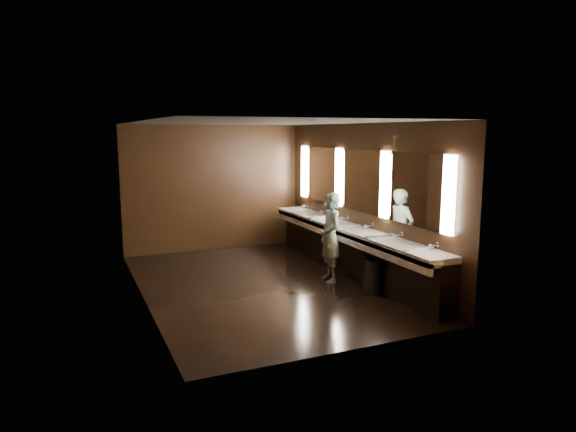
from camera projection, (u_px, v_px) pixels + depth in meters
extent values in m
plane|color=black|center=(261.00, 284.00, 8.99)|extent=(6.00, 6.00, 0.00)
cube|color=#2D2D2B|center=(260.00, 122.00, 8.53)|extent=(4.00, 6.00, 0.02)
cube|color=black|center=(214.00, 188.00, 11.47)|extent=(4.00, 0.02, 2.80)
cube|color=black|center=(350.00, 239.00, 6.05)|extent=(4.00, 0.02, 2.80)
cube|color=black|center=(140.00, 213.00, 7.97)|extent=(0.02, 6.00, 2.80)
cube|color=black|center=(361.00, 199.00, 9.55)|extent=(0.02, 6.00, 2.80)
cube|color=black|center=(352.00, 252.00, 9.64)|extent=(0.36, 5.40, 0.81)
cube|color=white|center=(348.00, 229.00, 9.53)|extent=(0.55, 5.40, 0.12)
cube|color=white|center=(336.00, 235.00, 9.45)|extent=(0.06, 5.40, 0.18)
cylinder|color=silver|center=(434.00, 245.00, 7.59)|extent=(0.18, 0.04, 0.04)
cylinder|color=silver|center=(398.00, 234.00, 8.39)|extent=(0.18, 0.04, 0.04)
cylinder|color=silver|center=(369.00, 225.00, 9.18)|extent=(0.18, 0.04, 0.04)
cylinder|color=silver|center=(345.00, 218.00, 9.98)|extent=(0.18, 0.04, 0.04)
cylinder|color=silver|center=(324.00, 211.00, 10.77)|extent=(0.18, 0.04, 0.04)
cylinder|color=silver|center=(306.00, 206.00, 11.57)|extent=(0.18, 0.04, 0.04)
cube|color=white|center=(449.00, 195.00, 7.31)|extent=(0.06, 0.22, 1.15)
cube|color=white|center=(415.00, 189.00, 8.04)|extent=(0.03, 1.32, 1.15)
cube|color=white|center=(385.00, 185.00, 8.76)|extent=(0.06, 0.23, 1.15)
cube|color=white|center=(361.00, 181.00, 9.49)|extent=(0.03, 1.32, 1.15)
cube|color=white|center=(339.00, 177.00, 10.20)|extent=(0.06, 0.23, 1.15)
cube|color=white|center=(321.00, 174.00, 10.93)|extent=(0.03, 1.32, 1.15)
cube|color=white|center=(305.00, 172.00, 11.65)|extent=(0.06, 0.22, 1.15)
imported|color=#8EC6D4|center=(330.00, 237.00, 9.08)|extent=(0.46, 0.63, 1.59)
cylinder|color=black|center=(375.00, 276.00, 8.50)|extent=(0.47, 0.47, 0.57)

